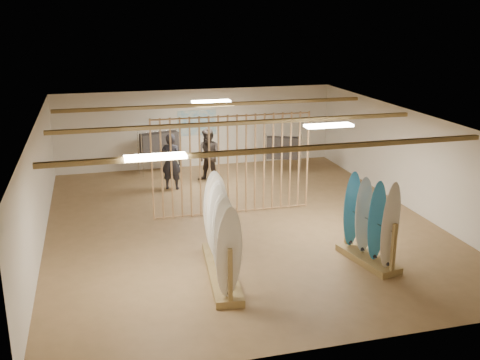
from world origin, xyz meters
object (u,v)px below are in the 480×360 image
object	(u,v)px
rack_left	(221,245)
shopper_b	(209,152)
clothing_rack_a	(160,145)
rack_right	(369,234)
shopper_a	(171,158)
clothing_rack_b	(283,148)

from	to	relation	value
rack_left	shopper_b	xyz separation A→B (m)	(1.18, 6.81, 0.31)
rack_left	clothing_rack_a	size ratio (longest dim) A/B	1.94
rack_right	shopper_a	distance (m)	7.45
rack_left	clothing_rack_a	xyz separation A→B (m)	(-0.25, 8.30, 0.29)
shopper_b	rack_right	bearing A→B (deg)	-30.35
clothing_rack_a	shopper_a	xyz separation A→B (m)	(0.12, -1.93, 0.03)
rack_left	shopper_b	size ratio (longest dim) A/B	1.47
rack_left	shopper_a	bearing A→B (deg)	97.23
rack_left	clothing_rack_a	bearing A→B (deg)	97.76
clothing_rack_a	clothing_rack_b	world-z (taller)	clothing_rack_a
shopper_a	rack_right	bearing A→B (deg)	139.17
rack_right	clothing_rack_a	world-z (taller)	rack_right
clothing_rack_b	rack_left	bearing A→B (deg)	-98.71
rack_right	shopper_b	distance (m)	7.36
rack_left	shopper_a	world-z (taller)	shopper_a
rack_right	shopper_a	size ratio (longest dim) A/B	0.98
rack_right	clothing_rack_a	bearing A→B (deg)	102.19
rack_left	clothing_rack_b	xyz separation A→B (m)	(3.93, 7.30, 0.17)
shopper_b	clothing_rack_a	bearing A→B (deg)	176.54
clothing_rack_b	shopper_b	xyz separation A→B (m)	(-2.75, -0.49, 0.14)
rack_right	shopper_b	world-z (taller)	shopper_b
rack_left	shopper_b	bearing A→B (deg)	86.17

